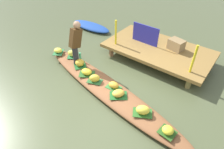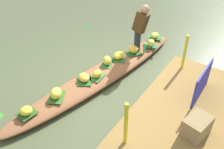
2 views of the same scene
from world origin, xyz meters
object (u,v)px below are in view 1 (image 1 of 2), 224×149
(vendor_boat, at_px, (105,88))
(vendor_person, at_px, (76,41))
(banana_bunch_4, at_px, (168,130))
(produce_crate, at_px, (176,45))
(banana_bunch_5, at_px, (143,110))
(market_banner, at_px, (145,34))
(banana_bunch_7, at_px, (118,93))
(water_bottle, at_px, (80,57))
(banana_bunch_1, at_px, (58,50))
(banana_bunch_2, at_px, (87,72))
(banana_bunch_0, at_px, (80,63))
(banana_bunch_3, at_px, (72,53))
(banana_bunch_6, at_px, (95,78))
(banana_bunch_8, at_px, (114,85))
(moored_boat, at_px, (91,26))

(vendor_boat, distance_m, vendor_person, 1.50)
(banana_bunch_4, bearing_deg, produce_crate, 111.01)
(banana_bunch_5, height_order, market_banner, market_banner)
(banana_bunch_7, distance_m, water_bottle, 1.86)
(vendor_person, relative_size, market_banner, 1.41)
(banana_bunch_5, height_order, banana_bunch_7, banana_bunch_5)
(banana_bunch_1, xyz_separation_m, produce_crate, (2.96, 2.09, 0.28))
(banana_bunch_1, distance_m, market_banner, 2.78)
(banana_bunch_2, height_order, vendor_person, vendor_person)
(vendor_boat, height_order, market_banner, market_banner)
(banana_bunch_4, height_order, banana_bunch_7, banana_bunch_7)
(banana_bunch_0, bearing_deg, banana_bunch_3, 159.16)
(banana_bunch_1, xyz_separation_m, banana_bunch_6, (1.85, -0.35, 0.03))
(banana_bunch_1, distance_m, banana_bunch_3, 0.51)
(vendor_boat, bearing_deg, banana_bunch_5, -0.93)
(vendor_boat, xyz_separation_m, market_banner, (-0.13, 2.15, 0.61))
(vendor_person, distance_m, produce_crate, 2.96)
(banana_bunch_2, relative_size, banana_bunch_7, 0.99)
(banana_bunch_7, xyz_separation_m, banana_bunch_8, (-0.26, 0.16, 0.00))
(moored_boat, height_order, banana_bunch_4, banana_bunch_4)
(banana_bunch_4, relative_size, produce_crate, 0.52)
(vendor_boat, relative_size, banana_bunch_0, 20.26)
(banana_bunch_5, bearing_deg, market_banner, 119.65)
(banana_bunch_0, height_order, market_banner, market_banner)
(banana_bunch_4, relative_size, banana_bunch_6, 0.85)
(moored_boat, relative_size, vendor_person, 1.44)
(produce_crate, bearing_deg, banana_bunch_1, -144.78)
(banana_bunch_0, distance_m, banana_bunch_2, 0.46)
(banana_bunch_0, bearing_deg, banana_bunch_8, -6.73)
(banana_bunch_6, bearing_deg, moored_boat, 134.05)
(banana_bunch_0, relative_size, banana_bunch_2, 0.86)
(banana_bunch_5, height_order, water_bottle, water_bottle)
(moored_boat, relative_size, banana_bunch_8, 6.83)
(produce_crate, bearing_deg, banana_bunch_2, -122.24)
(moored_boat, relative_size, banana_bunch_3, 7.29)
(banana_bunch_0, height_order, banana_bunch_7, banana_bunch_0)
(banana_bunch_4, height_order, vendor_person, vendor_person)
(banana_bunch_1, relative_size, banana_bunch_7, 0.91)
(banana_bunch_7, distance_m, produce_crate, 2.54)
(banana_bunch_2, height_order, banana_bunch_7, banana_bunch_2)
(moored_boat, distance_m, banana_bunch_5, 4.89)
(banana_bunch_4, bearing_deg, banana_bunch_7, 169.91)
(banana_bunch_1, relative_size, vendor_person, 0.22)
(moored_boat, distance_m, produce_crate, 3.65)
(banana_bunch_5, height_order, banana_bunch_6, banana_bunch_6)
(moored_boat, distance_m, vendor_person, 2.86)
(banana_bunch_5, distance_m, banana_bunch_7, 0.74)
(banana_bunch_4, height_order, banana_bunch_5, banana_bunch_5)
(banana_bunch_3, xyz_separation_m, banana_bunch_7, (2.15, -0.53, -0.02))
(banana_bunch_7, xyz_separation_m, water_bottle, (-1.79, 0.53, 0.05))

